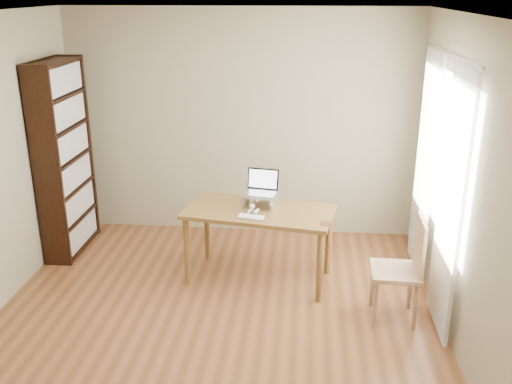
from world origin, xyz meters
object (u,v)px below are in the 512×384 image
at_px(desk, 259,219).
at_px(laptop, 260,187).
at_px(bookshelf, 64,159).
at_px(chair, 405,265).
at_px(keyboard, 251,217).
at_px(cat, 259,199).

xyz_separation_m(desk, laptop, (0.00, 0.13, 0.28)).
distance_m(desk, laptop, 0.31).
bearing_deg(desk, bookshelf, 175.70).
height_order(laptop, chair, laptop).
xyz_separation_m(desk, keyboard, (-0.05, -0.22, 0.10)).
relative_size(bookshelf, chair, 2.21).
bearing_deg(laptop, chair, -19.39).
relative_size(laptop, keyboard, 1.21).
bearing_deg(cat, chair, -12.68).
height_order(laptop, cat, laptop).
distance_m(keyboard, chair, 1.45).
relative_size(cat, chair, 0.52).
xyz_separation_m(laptop, chair, (1.32, -0.74, -0.43)).
distance_m(laptop, keyboard, 0.40).
distance_m(desk, chair, 1.46).
height_order(laptop, keyboard, laptop).
bearing_deg(chair, laptop, 152.71).
height_order(cat, chair, chair).
bearing_deg(desk, keyboard, -94.19).
distance_m(cat, chair, 1.54).
bearing_deg(keyboard, laptop, 93.52).
distance_m(bookshelf, laptop, 2.19).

